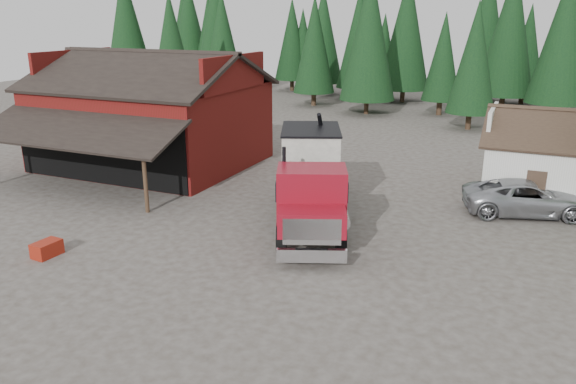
% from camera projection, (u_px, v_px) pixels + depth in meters
% --- Properties ---
extents(ground, '(120.00, 120.00, 0.00)m').
position_uv_depth(ground, '(226.00, 246.00, 23.27)').
color(ground, '#423C34').
rests_on(ground, ground).
extents(red_barn, '(12.80, 13.63, 7.18)m').
position_uv_depth(red_barn, '(152.00, 122.00, 35.35)').
color(red_barn, maroon).
rests_on(red_barn, ground).
extents(farmhouse, '(8.60, 6.42, 4.65)m').
position_uv_depth(farmhouse, '(569.00, 166.00, 29.06)').
color(farmhouse, silver).
rests_on(farmhouse, ground).
extents(conifer_backdrop, '(76.00, 16.00, 16.00)m').
position_uv_depth(conifer_backdrop, '(423.00, 105.00, 59.87)').
color(conifer_backdrop, black).
rests_on(conifer_backdrop, ground).
extents(near_pine_a, '(4.40, 4.40, 11.40)m').
position_uv_depth(near_pine_a, '(171.00, 45.00, 54.26)').
color(near_pine_a, '#382619').
rests_on(near_pine_a, ground).
extents(near_pine_b, '(3.96, 3.96, 10.40)m').
position_uv_depth(near_pine_b, '(475.00, 57.00, 45.32)').
color(near_pine_b, '#382619').
rests_on(near_pine_b, ground).
extents(near_pine_d, '(5.28, 5.28, 13.40)m').
position_uv_depth(near_pine_d, '(369.00, 35.00, 52.22)').
color(near_pine_d, '#382619').
rests_on(near_pine_d, ground).
extents(feed_truck, '(6.50, 10.68, 4.70)m').
position_uv_depth(feed_truck, '(311.00, 176.00, 25.29)').
color(feed_truck, black).
rests_on(feed_truck, ground).
extents(silver_car, '(6.43, 4.33, 1.64)m').
position_uv_depth(silver_car, '(527.00, 198.00, 26.76)').
color(silver_car, '#A8AAB0').
rests_on(silver_car, ground).
extents(equip_box, '(0.77, 1.15, 0.60)m').
position_uv_depth(equip_box, '(47.00, 249.00, 22.22)').
color(equip_box, maroon).
rests_on(equip_box, ground).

